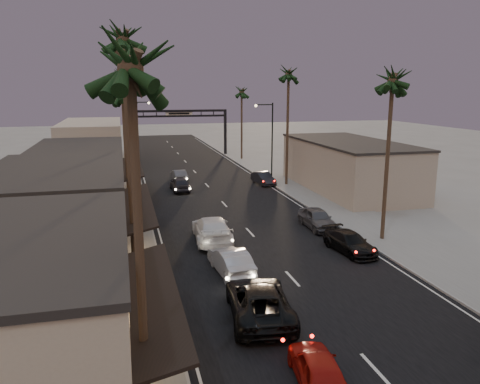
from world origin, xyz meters
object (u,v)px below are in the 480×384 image
palm_rb (289,70)px  streetlight_left (137,130)px  curbside_black (350,242)px  palm_lb (122,31)px  oncoming_silver (231,261)px  palm_far (122,83)px  oncoming_pickup (259,301)px  oncoming_red (318,369)px  palm_la (130,51)px  palm_lc (123,89)px  arch (179,121)px  palm_ld (121,72)px  palm_ra (393,74)px  palm_rc (242,89)px  streetlight_right (270,137)px

palm_rb → streetlight_left: bearing=137.9°
curbside_black → palm_lb: bearing=173.8°
palm_rb → oncoming_silver: 28.66m
palm_far → oncoming_pickup: (5.18, -62.88, -10.62)m
palm_far → oncoming_red: bearing=-85.2°
palm_la → palm_rb: size_ratio=0.93×
streetlight_left → oncoming_red: size_ratio=2.27×
palm_far → oncoming_pickup: bearing=-85.3°
oncoming_red → palm_lc: bearing=-69.2°
arch → palm_lb: palm_lb is taller
palm_la → curbside_black: palm_la is taller
oncoming_red → oncoming_pickup: 5.53m
streetlight_left → palm_la: 49.41m
palm_ld → oncoming_pickup: 41.89m
palm_lc → palm_ra: bearing=-34.9°
arch → oncoming_pickup: bearing=-93.3°
palm_lb → palm_far: (0.30, 56.00, -1.94)m
palm_lb → palm_ra: size_ratio=1.15×
palm_lb → palm_far: size_ratio=1.15×
arch → palm_lc: palm_lc is taller
palm_far → oncoming_pickup: palm_far is taller
arch → palm_rc: (8.60, -6.00, 4.94)m
palm_ld → palm_far: bearing=89.3°
palm_ra → arch: bearing=100.6°
palm_rc → oncoming_red: size_ratio=3.07×
palm_lc → oncoming_pickup: (5.48, -20.88, -9.65)m
oncoming_silver → palm_la: bearing=60.0°
streetlight_right → palm_ld: (-15.52, 10.00, 7.09)m
arch → palm_rc: size_ratio=1.25×
palm_la → oncoming_red: 12.37m
curbside_black → oncoming_silver: bearing=-176.2°
oncoming_pickup → palm_lb: bearing=-44.0°
palm_ra → streetlight_right: bearing=94.6°
arch → curbside_black: 48.28m
oncoming_silver → palm_ld: bearing=-86.1°
palm_rb → palm_lc: bearing=-155.1°
arch → palm_ld: (-8.60, -15.00, 6.88)m
palm_far → oncoming_pickup: 63.98m
streetlight_left → arch: bearing=60.0°
palm_lc → palm_ld: palm_ld is taller
palm_la → curbside_black: size_ratio=2.88×
oncoming_red → palm_far: bearing=-77.3°
palm_la → palm_ra: same height
streetlight_right → palm_rb: palm_rb is taller
palm_lc → oncoming_red: size_ratio=3.07×
palm_rc → palm_far: bearing=140.4°
palm_lb → palm_far: bearing=89.7°
streetlight_right → palm_rb: (1.68, -1.00, 7.09)m
streetlight_left → curbside_black: streetlight_left is taller
palm_ra → palm_la: bearing=-138.9°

